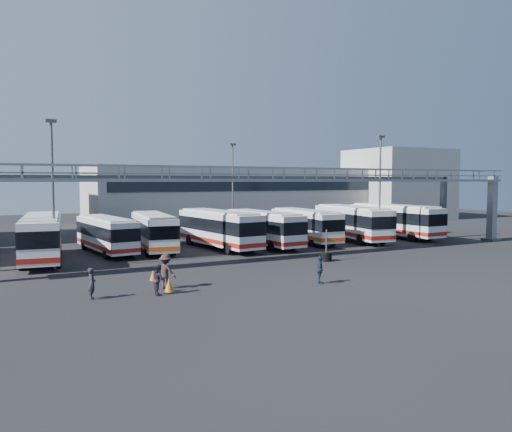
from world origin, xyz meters
name	(u,v)px	position (x,y,z in m)	size (l,w,h in m)	color
ground	(314,268)	(0.00, 0.00, 0.00)	(140.00, 140.00, 0.00)	black
gantry	(273,188)	(0.00, 5.87, 5.51)	(51.40, 5.15, 7.10)	gray
warehouse	(236,195)	(12.00, 38.00, 4.00)	(42.00, 14.00, 8.00)	#9E9E99
building_right	(398,184)	(38.00, 32.00, 5.50)	(14.00, 12.00, 11.00)	#B2B2AD
light_pole_left	(53,186)	(-16.00, 8.00, 5.73)	(0.70, 0.35, 10.21)	#4C4F54
light_pole_mid	(380,184)	(12.00, 7.00, 5.73)	(0.70, 0.35, 10.21)	#4C4F54
light_pole_back	(233,184)	(4.00, 22.00, 5.73)	(0.70, 0.35, 10.21)	#4C4F54
bus_1	(42,236)	(-16.49, 11.99, 1.93)	(3.93, 11.68, 3.48)	silver
bus_2	(106,233)	(-11.37, 14.11, 1.67)	(3.38, 10.16, 3.03)	silver
bus_3	(153,230)	(-7.41, 13.85, 1.77)	(3.65, 10.77, 3.21)	silver
bus_4	(219,228)	(-1.87, 12.35, 1.89)	(3.72, 11.42, 3.41)	silver
bus_5	(262,227)	(2.27, 11.80, 1.80)	(3.04, 10.84, 3.26)	silver
bus_6	(305,224)	(7.56, 12.71, 1.78)	(3.26, 10.75, 3.22)	silver
bus_7	(352,222)	(12.56, 11.73, 1.94)	(4.28, 11.78, 3.50)	silver
bus_8	(395,219)	(18.34, 11.76, 1.95)	(3.00, 11.64, 3.52)	silver
bus_9	(393,216)	(23.54, 17.51, 1.73)	(3.99, 10.57, 3.14)	silver
pedestrian_a	(92,283)	(-15.24, -2.26, 0.81)	(0.59, 0.39, 1.63)	black
pedestrian_b	(159,279)	(-11.91, -2.86, 0.82)	(0.80, 0.62, 1.64)	#27202D
pedestrian_c	(166,271)	(-11.14, -1.62, 0.98)	(1.26, 0.73, 1.96)	#302120
pedestrian_d	(320,270)	(-2.66, -4.49, 0.83)	(0.97, 0.40, 1.65)	#1B2932
cone_left	(169,285)	(-11.19, -2.38, 0.37)	(0.47, 0.47, 0.74)	orange
cone_right	(153,275)	(-11.13, 0.97, 0.32)	(0.40, 0.40, 0.64)	orange
tire_stack	(326,256)	(2.58, 2.17, 0.40)	(0.83, 0.83, 2.38)	black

